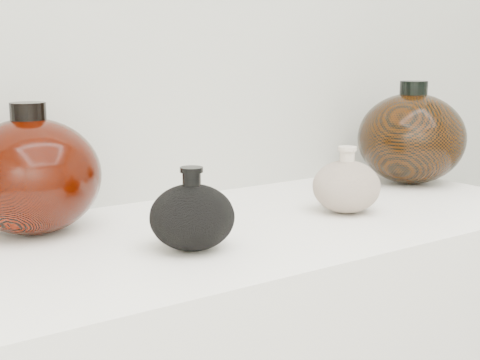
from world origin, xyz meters
TOP-DOWN VIEW (x-y plane):
  - black_gourd_vase at (-0.14, 0.87)m, footprint 0.16×0.16m
  - cream_gourd_vase at (0.20, 0.91)m, footprint 0.12×0.12m
  - left_round_pot at (-0.30, 1.10)m, footprint 0.26×0.26m
  - right_round_pot at (0.51, 1.03)m, footprint 0.29×0.29m

SIDE VIEW (x-z plane):
  - cream_gourd_vase at x=0.20m, z-range 0.89..1.01m
  - black_gourd_vase at x=-0.14m, z-range 0.89..1.01m
  - left_round_pot at x=-0.30m, z-range 0.89..1.10m
  - right_round_pot at x=0.51m, z-range 0.89..1.11m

